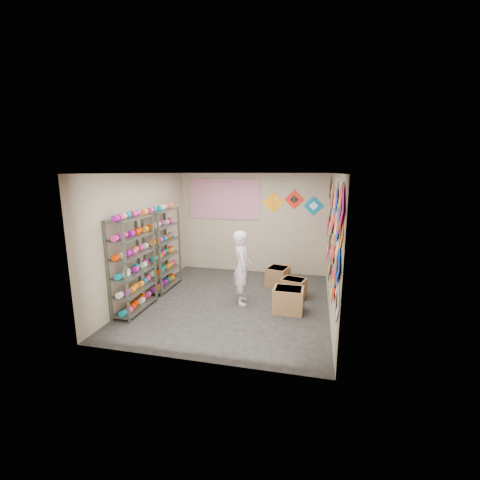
% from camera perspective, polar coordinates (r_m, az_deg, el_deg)
% --- Properties ---
extents(ground, '(4.50, 4.50, 0.00)m').
position_cam_1_polar(ground, '(7.00, -1.38, -10.94)').
color(ground, black).
extents(room_walls, '(4.50, 4.50, 4.50)m').
position_cam_1_polar(room_walls, '(6.53, -1.45, 2.47)').
color(room_walls, tan).
rests_on(room_walls, ground).
extents(shelf_rack_front, '(0.40, 1.10, 1.90)m').
position_cam_1_polar(shelf_rack_front, '(6.61, -18.49, -4.23)').
color(shelf_rack_front, '#4C5147').
rests_on(shelf_rack_front, ground).
extents(shelf_rack_back, '(0.40, 1.10, 1.90)m').
position_cam_1_polar(shelf_rack_back, '(7.71, -13.49, -1.66)').
color(shelf_rack_back, '#4C5147').
rests_on(shelf_rack_back, ground).
extents(string_spools, '(0.12, 2.36, 0.12)m').
position_cam_1_polar(string_spools, '(7.13, -15.84, -2.11)').
color(string_spools, '#E42D8A').
rests_on(string_spools, ground).
extents(kite_wall_display, '(0.06, 4.36, 2.09)m').
position_cam_1_polar(kite_wall_display, '(6.32, 16.15, 1.45)').
color(kite_wall_display, white).
rests_on(kite_wall_display, room_walls).
extents(back_wall_kites, '(1.58, 0.02, 0.67)m').
position_cam_1_polar(back_wall_kites, '(8.53, 9.28, 6.58)').
color(back_wall_kites, '#FF9A00').
rests_on(back_wall_kites, room_walls).
extents(poster, '(2.00, 0.01, 1.10)m').
position_cam_1_polar(poster, '(8.84, -2.89, 7.27)').
color(poster, '#7A54B6').
rests_on(poster, room_walls).
extents(shopkeeper, '(0.75, 0.65, 1.56)m').
position_cam_1_polar(shopkeeper, '(6.70, 0.35, -4.92)').
color(shopkeeper, silver).
rests_on(shopkeeper, ground).
extents(carton_a, '(0.59, 0.50, 0.49)m').
position_cam_1_polar(carton_a, '(6.53, 8.57, -10.50)').
color(carton_a, olive).
rests_on(carton_a, ground).
extents(carton_b, '(0.60, 0.54, 0.41)m').
position_cam_1_polar(carton_b, '(7.29, 9.49, -8.38)').
color(carton_b, olive).
rests_on(carton_b, ground).
extents(carton_c, '(0.59, 0.63, 0.46)m').
position_cam_1_polar(carton_c, '(7.93, 6.72, -6.45)').
color(carton_c, olive).
rests_on(carton_c, ground).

